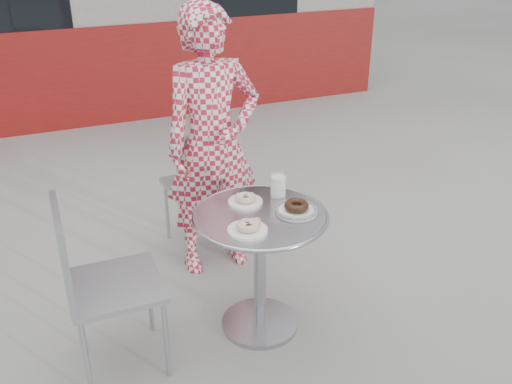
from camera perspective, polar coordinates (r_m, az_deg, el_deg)
name	(u,v)px	position (r m, az deg, el deg)	size (l,w,h in m)	color
ground	(259,324)	(3.17, 0.30, -13.05)	(60.00, 60.00, 0.00)	#A19E99
bistro_table	(260,243)	(2.86, 0.42, -5.14)	(0.67, 0.67, 0.68)	silver
chair_far	(202,210)	(3.71, -5.46, -1.83)	(0.43, 0.44, 0.86)	#A2A5AA
chair_left	(116,317)	(2.85, -13.79, -12.06)	(0.43, 0.43, 0.89)	#A2A5AA
seated_person	(213,144)	(3.31, -4.34, 4.80)	(0.58, 0.38, 1.60)	#AE1A32
plate_far	(245,200)	(2.88, -1.08, -0.77)	(0.18, 0.18, 0.04)	white
plate_near	(248,227)	(2.63, -0.80, -3.56)	(0.19, 0.19, 0.05)	white
plate_checker	(296,209)	(2.80, 4.06, -1.68)	(0.21, 0.21, 0.05)	white
milk_cup	(278,185)	(2.93, 2.24, 0.68)	(0.08, 0.08, 0.13)	white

